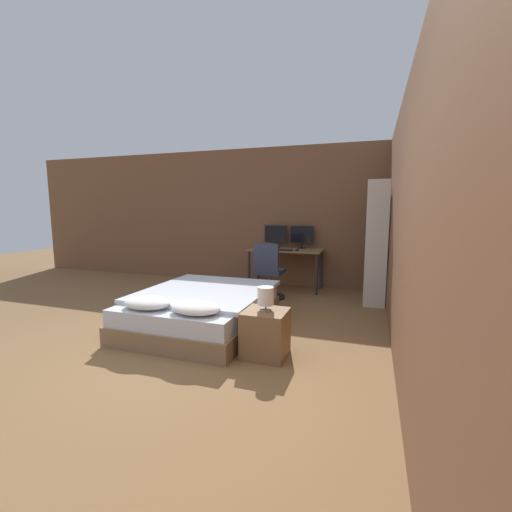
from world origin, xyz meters
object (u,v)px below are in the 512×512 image
bedside_lamp (266,296)px  keyboard (283,250)px  desk (286,254)px  office_chair (269,276)px  bed (202,309)px  monitor_left (276,235)px  computer_mouse (297,250)px  bookshelf (377,238)px  nightstand (266,333)px  monitor_right (302,236)px

bedside_lamp → keyboard: keyboard is taller
bedside_lamp → desk: bearing=100.1°
office_chair → keyboard: bearing=80.4°
bed → bedside_lamp: bedside_lamp is taller
bedside_lamp → monitor_left: (-0.79, 3.19, 0.37)m
bedside_lamp → computer_mouse: (-0.27, 2.76, 0.15)m
bed → computer_mouse: bearing=70.6°
office_chair → bookshelf: 1.84m
nightstand → bedside_lamp: 0.39m
desk → office_chair: (-0.10, -0.78, -0.27)m
monitor_right → office_chair: size_ratio=0.46×
desk → monitor_right: monitor_right is taller
computer_mouse → bed: bearing=-109.4°
bed → keyboard: (0.50, 2.17, 0.53)m
bed → computer_mouse: size_ratio=28.13×
computer_mouse → bedside_lamp: bearing=-84.5°
nightstand → bookshelf: (1.06, 2.52, 0.80)m
bed → desk: desk is taller
desk → computer_mouse: 0.36m
desk → bookshelf: size_ratio=0.70×
keyboard → monitor_left: bearing=120.6°
bed → bedside_lamp: 1.25m
monitor_right → nightstand: bearing=-85.1°
bookshelf → computer_mouse: bearing=169.8°
desk → monitor_left: monitor_left is taller
monitor_right → bookshelf: bearing=-26.7°
bedside_lamp → keyboard: bearing=100.9°
office_chair → desk: bearing=83.0°
keyboard → bookshelf: bookshelf is taller
nightstand → keyboard: bearing=100.9°
bedside_lamp → bookshelf: size_ratio=0.13×
monitor_left → monitor_right: bearing=0.0°
bedside_lamp → bookshelf: 2.77m
bedside_lamp → computer_mouse: 2.78m
nightstand → bookshelf: bookshelf is taller
monitor_left → computer_mouse: monitor_left is taller
bedside_lamp → monitor_left: size_ratio=0.56×
monitor_left → keyboard: 0.56m
desk → monitor_right: size_ratio=3.09×
keyboard → bookshelf: 1.64m
bed → monitor_left: size_ratio=4.45×
bed → nightstand: bearing=-29.6°
bedside_lamp → office_chair: size_ratio=0.26×
bed → bookshelf: 2.96m
desk → nightstand: bearing=-79.9°
keyboard → bed: bearing=-103.0°
bedside_lamp → keyboard: size_ratio=0.71×
keyboard → bedside_lamp: bearing=-79.1°
nightstand → computer_mouse: bearing=95.5°
nightstand → monitor_left: 3.38m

